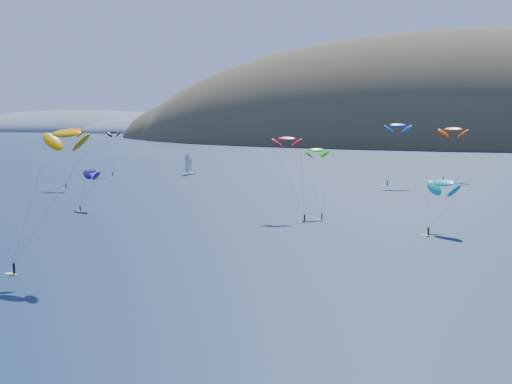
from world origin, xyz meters
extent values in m
ellipsoid|color=#3D3526|center=(20.00, 560.00, -12.60)|extent=(600.00, 300.00, 210.00)
ellipsoid|color=#3D3526|center=(-140.00, 590.00, -7.20)|extent=(340.00, 240.00, 120.00)
ellipsoid|color=slate|center=(-480.00, 760.00, -3.60)|extent=(400.00, 240.00, 60.00)
ellipsoid|color=slate|center=(-340.00, 720.00, -2.64)|extent=(240.00, 180.00, 44.00)
cube|color=white|center=(-67.96, 202.22, 0.30)|extent=(3.71, 6.59, 0.77)
cylinder|color=white|center=(-67.96, 202.64, 4.77)|extent=(0.12, 0.12, 8.94)
cube|color=yellow|center=(-85.10, 141.05, 0.04)|extent=(1.39, 0.52, 0.07)
cylinder|color=black|center=(-85.10, 141.05, 0.89)|extent=(0.32, 0.32, 1.45)
sphere|color=#8C6047|center=(-85.10, 141.05, 1.73)|extent=(0.24, 0.24, 0.24)
ellipsoid|color=#FC4A00|center=(-85.04, 146.20, 19.80)|extent=(8.68, 4.66, 4.66)
cube|color=yellow|center=(-20.21, 30.60, 0.04)|extent=(1.59, 0.76, 0.08)
cylinder|color=black|center=(-20.21, 30.60, 1.00)|extent=(0.36, 0.36, 1.64)
sphere|color=#8C6047|center=(-20.21, 30.60, 1.95)|extent=(0.27, 0.27, 0.27)
ellipsoid|color=#E99F00|center=(-13.79, 36.90, 22.70)|extent=(10.09, 6.28, 5.23)
cube|color=yellow|center=(12.74, 103.45, 0.03)|extent=(1.28, 0.96, 0.07)
cylinder|color=black|center=(12.74, 103.45, 0.83)|extent=(0.30, 0.30, 1.36)
sphere|color=#8C6047|center=(12.74, 103.45, 1.62)|extent=(0.23, 0.23, 0.23)
ellipsoid|color=#2CE70C|center=(8.96, 112.66, 16.38)|extent=(6.91, 5.71, 3.51)
cube|color=yellow|center=(15.71, 186.43, 0.04)|extent=(1.60, 0.97, 0.09)
cylinder|color=black|center=(15.71, 186.43, 1.01)|extent=(0.36, 0.36, 1.65)
sphere|color=#8C6047|center=(15.71, 186.43, 1.97)|extent=(0.28, 0.28, 0.28)
ellipsoid|color=#103EC3|center=(18.48, 189.56, 21.14)|extent=(9.92, 7.16, 5.03)
cube|color=yellow|center=(39.45, 88.78, 0.04)|extent=(1.36, 1.40, 0.08)
cylinder|color=black|center=(39.45, 88.78, 0.99)|extent=(0.36, 0.36, 1.62)
sphere|color=#8C6047|center=(39.45, 88.78, 1.93)|extent=(0.27, 0.27, 0.27)
ellipsoid|color=#0AB3AD|center=(41.82, 96.19, 10.71)|extent=(9.85, 10.02, 5.35)
cube|color=yellow|center=(9.72, 98.62, 0.04)|extent=(1.51, 0.88, 0.08)
cylinder|color=black|center=(9.72, 98.62, 0.95)|extent=(0.34, 0.34, 1.55)
sphere|color=#8C6047|center=(9.72, 98.62, 1.85)|extent=(0.26, 0.26, 0.26)
ellipsoid|color=#AA0F21|center=(3.04, 105.96, 19.41)|extent=(7.57, 5.32, 3.85)
cube|color=yellow|center=(-50.19, 95.82, 0.03)|extent=(1.26, 1.00, 0.07)
cylinder|color=black|center=(-50.19, 95.82, 0.83)|extent=(0.30, 0.30, 1.35)
sphere|color=#8C6047|center=(-50.19, 95.82, 1.61)|extent=(0.23, 0.23, 0.23)
ellipsoid|color=navy|center=(-50.75, 102.69, 10.18)|extent=(8.55, 7.37, 4.38)
cube|color=yellow|center=(33.31, 206.18, 0.04)|extent=(1.63, 0.73, 0.09)
cylinder|color=black|center=(33.31, 206.18, 1.03)|extent=(0.37, 0.37, 1.68)
sphere|color=#8C6047|center=(33.31, 206.18, 2.00)|extent=(0.28, 0.28, 0.28)
ellipsoid|color=#E24400|center=(35.46, 216.77, 19.19)|extent=(11.28, 6.76, 5.89)
cube|color=yellow|center=(-93.84, 186.17, 0.04)|extent=(1.36, 0.59, 0.07)
cylinder|color=black|center=(-93.84, 186.17, 0.86)|extent=(0.31, 0.31, 1.41)
sphere|color=#8C6047|center=(-93.84, 186.17, 1.68)|extent=(0.24, 0.24, 0.24)
ellipsoid|color=black|center=(-95.31, 190.31, 17.50)|extent=(6.73, 3.92, 3.54)
camera|label=1|loc=(53.80, -63.02, 26.52)|focal=50.00mm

